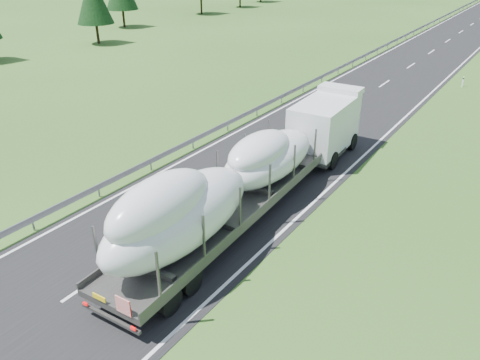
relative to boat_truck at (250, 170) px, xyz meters
The scene contains 3 objects.
ground 3.43m from the boat_truck, 160.01° to the left, with size 400.00×400.00×0.00m, color #2F541C.
guardrail 101.08m from the boat_truck, 94.32° to the left, with size 0.10×400.00×0.76m.
boat_truck is the anchor object (origin of this frame).
Camera 1 is at (13.37, -18.12, 12.26)m, focal length 35.00 mm.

